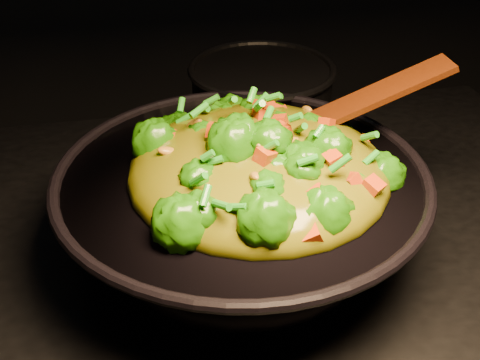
{
  "coord_description": "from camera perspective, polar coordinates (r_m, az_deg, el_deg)",
  "views": [
    {
      "loc": [
        -0.11,
        -0.61,
        1.44
      ],
      "look_at": [
        0.01,
        0.02,
        1.01
      ],
      "focal_mm": 45.0,
      "sensor_mm": 36.0,
      "label": 1
    }
  ],
  "objects": [
    {
      "name": "wok",
      "position": [
        0.79,
        0.14,
        -3.39
      ],
      "size": [
        0.52,
        0.52,
        0.13
      ],
      "primitive_type": null,
      "rotation": [
        0.0,
        0.0,
        -0.14
      ],
      "color": "black",
      "rests_on": "stovetop"
    },
    {
      "name": "stir_fry",
      "position": [
        0.72,
        1.83,
        4.11
      ],
      "size": [
        0.35,
        0.35,
        0.11
      ],
      "primitive_type": null,
      "rotation": [
        0.0,
        0.0,
        0.1
      ],
      "color": "#226907",
      "rests_on": "wok"
    },
    {
      "name": "spatula",
      "position": [
        0.8,
        9.61,
        6.54
      ],
      "size": [
        0.29,
        0.05,
        0.12
      ],
      "primitive_type": "cube",
      "rotation": [
        0.0,
        -0.38,
        -0.03
      ],
      "color": "#311303",
      "rests_on": "wok"
    },
    {
      "name": "back_pot",
      "position": [
        1.07,
        2.04,
        7.38
      ],
      "size": [
        0.25,
        0.25,
        0.14
      ],
      "primitive_type": "cylinder",
      "rotation": [
        0.0,
        0.0,
        0.03
      ],
      "color": "black",
      "rests_on": "stovetop"
    }
  ]
}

